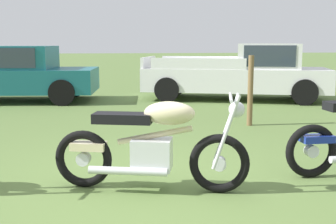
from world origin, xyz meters
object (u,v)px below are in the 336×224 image
motorcycle_cream (152,145)px  car_teal (0,69)px  pickup_truck_white (244,72)px  fence_post_wooden (250,91)px

motorcycle_cream → car_teal: car_teal is taller
motorcycle_cream → car_teal: 8.07m
car_teal → pickup_truck_white: pickup_truck_white is taller
motorcycle_cream → car_teal: bearing=128.5°
car_teal → pickup_truck_white: 6.40m
motorcycle_cream → pickup_truck_white: pickup_truck_white is taller
motorcycle_cream → fence_post_wooden: fence_post_wooden is taller
pickup_truck_white → car_teal: bearing=-167.5°
motorcycle_cream → fence_post_wooden: size_ratio=1.54×
motorcycle_cream → pickup_truck_white: bearing=80.2°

